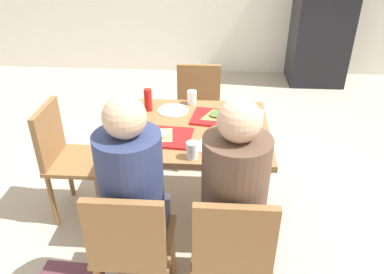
{
  "coord_description": "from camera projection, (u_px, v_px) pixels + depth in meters",
  "views": [
    {
      "loc": [
        0.14,
        -2.15,
        1.91
      ],
      "look_at": [
        0.0,
        0.0,
        0.67
      ],
      "focal_mm": 34.97,
      "sensor_mm": 36.0,
      "label": 1
    }
  ],
  "objects": [
    {
      "name": "ground_plane",
      "position": [
        192.0,
        215.0,
        2.83
      ],
      "size": [
        10.0,
        10.0,
        0.02
      ],
      "primitive_type": "cube",
      "color": "#B7A893"
    },
    {
      "name": "main_table",
      "position": [
        192.0,
        141.0,
        2.5
      ],
      "size": [
        1.0,
        0.86,
        0.75
      ],
      "color": "olive",
      "rests_on": "ground_plane"
    },
    {
      "name": "chair_near_left",
      "position": [
        132.0,
        244.0,
        1.88
      ],
      "size": [
        0.4,
        0.4,
        0.86
      ],
      "color": "olive",
      "rests_on": "ground_plane"
    },
    {
      "name": "chair_near_right",
      "position": [
        232.0,
        249.0,
        1.85
      ],
      "size": [
        0.4,
        0.4,
        0.86
      ],
      "color": "olive",
      "rests_on": "ground_plane"
    },
    {
      "name": "chair_far_side",
      "position": [
        198.0,
        107.0,
        3.28
      ],
      "size": [
        0.4,
        0.4,
        0.86
      ],
      "color": "olive",
      "rests_on": "ground_plane"
    },
    {
      "name": "chair_left_end",
      "position": [
        66.0,
        153.0,
        2.62
      ],
      "size": [
        0.4,
        0.4,
        0.86
      ],
      "color": "olive",
      "rests_on": "ground_plane"
    },
    {
      "name": "person_in_red",
      "position": [
        133.0,
        188.0,
        1.88
      ],
      "size": [
        0.32,
        0.42,
        1.27
      ],
      "color": "#383842",
      "rests_on": "ground_plane"
    },
    {
      "name": "person_in_brown_jacket",
      "position": [
        234.0,
        192.0,
        1.85
      ],
      "size": [
        0.32,
        0.42,
        1.27
      ],
      "color": "#383842",
      "rests_on": "ground_plane"
    },
    {
      "name": "tray_red_near",
      "position": [
        162.0,
        137.0,
        2.33
      ],
      "size": [
        0.38,
        0.29,
        0.02
      ],
      "primitive_type": "cube",
      "rotation": [
        0.0,
        0.0,
        -0.09
      ],
      "color": "red",
      "rests_on": "main_table"
    },
    {
      "name": "tray_red_far",
      "position": [
        219.0,
        118.0,
        2.55
      ],
      "size": [
        0.39,
        0.31,
        0.02
      ],
      "primitive_type": "cube",
      "rotation": [
        0.0,
        0.0,
        -0.15
      ],
      "color": "red",
      "rests_on": "main_table"
    },
    {
      "name": "paper_plate_center",
      "position": [
        173.0,
        110.0,
        2.66
      ],
      "size": [
        0.22,
        0.22,
        0.01
      ],
      "primitive_type": "cylinder",
      "color": "white",
      "rests_on": "main_table"
    },
    {
      "name": "paper_plate_near_edge",
      "position": [
        215.0,
        146.0,
        2.24
      ],
      "size": [
        0.22,
        0.22,
        0.01
      ],
      "primitive_type": "cylinder",
      "color": "white",
      "rests_on": "main_table"
    },
    {
      "name": "pizza_slice_a",
      "position": [
        159.0,
        134.0,
        2.32
      ],
      "size": [
        0.24,
        0.24,
        0.02
      ],
      "color": "#DBAD60",
      "rests_on": "tray_red_near"
    },
    {
      "name": "pizza_slice_b",
      "position": [
        220.0,
        114.0,
        2.56
      ],
      "size": [
        0.26,
        0.24,
        0.02
      ],
      "color": "#C68C47",
      "rests_on": "tray_red_far"
    },
    {
      "name": "plastic_cup_a",
      "position": [
        192.0,
        97.0,
        2.75
      ],
      "size": [
        0.07,
        0.07,
        0.1
      ],
      "primitive_type": "cylinder",
      "color": "white",
      "rests_on": "main_table"
    },
    {
      "name": "plastic_cup_b",
      "position": [
        192.0,
        150.0,
        2.11
      ],
      "size": [
        0.07,
        0.07,
        0.1
      ],
      "primitive_type": "cylinder",
      "color": "white",
      "rests_on": "main_table"
    },
    {
      "name": "soda_can",
      "position": [
        258.0,
        119.0,
        2.42
      ],
      "size": [
        0.07,
        0.07,
        0.12
      ],
      "primitive_type": "cylinder",
      "color": "#B7BCC6",
      "rests_on": "main_table"
    },
    {
      "name": "condiment_bottle",
      "position": [
        148.0,
        100.0,
        2.64
      ],
      "size": [
        0.06,
        0.06,
        0.16
      ],
      "primitive_type": "cylinder",
      "color": "red",
      "rests_on": "main_table"
    },
    {
      "name": "foil_bundle",
      "position": [
        126.0,
        120.0,
        2.43
      ],
      "size": [
        0.1,
        0.1,
        0.1
      ],
      "primitive_type": "sphere",
      "color": "silver",
      "rests_on": "main_table"
    },
    {
      "name": "drink_fridge",
      "position": [
        324.0,
        10.0,
        4.73
      ],
      "size": [
        0.7,
        0.6,
        1.9
      ],
      "primitive_type": "cube",
      "color": "black",
      "rests_on": "ground_plane"
    }
  ]
}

